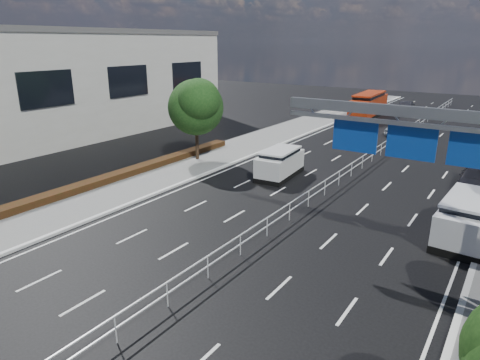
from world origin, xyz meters
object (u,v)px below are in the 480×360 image
Objects in this scene: white_minivan at (280,163)px; parked_car_dark at (474,178)px; near_car_silver at (398,129)px; red_bus at (369,105)px; parked_car_teal at (467,226)px; overhead_gantry at (431,138)px; near_car_dark at (407,106)px; silver_minivan at (468,219)px.

white_minivan reaches higher than parked_car_dark.
near_car_silver is at bearing 75.42° from white_minivan.
red_bus is 2.23× the size of parked_car_teal.
overhead_gantry is 2.32× the size of near_car_dark.
silver_minivan is (9.30, -23.30, 0.39)m from near_car_silver.
white_minivan is at bearing 164.26° from parked_car_teal.
silver_minivan is at bearing -89.13° from parked_car_teal.
parked_car_dark is (11.94, 5.07, -0.35)m from white_minivan.
overhead_gantry is 2.15× the size of white_minivan.
parked_car_dark is (0.88, 12.96, -4.97)m from overhead_gantry.
near_car_silver is (6.18, -9.34, -0.90)m from red_bus.
overhead_gantry is 39.31m from red_bus.
near_car_silver reaches higher than parked_car_dark.
overhead_gantry reaches higher than parked_car_dark.
red_bus reaches higher than near_car_dark.
near_car_silver is at bearing -59.53° from red_bus.
overhead_gantry reaches higher than silver_minivan.
parked_car_dark is (-0.68, 9.05, -0.45)m from silver_minivan.
red_bus is 27.86m from parked_car_dark.
near_car_dark reaches higher than near_car_silver.
near_car_silver is at bearing 119.31° from parked_car_dark.
near_car_dark is (-10.90, 44.00, -4.88)m from overhead_gantry.
silver_minivan is 0.49m from parked_car_teal.
near_car_dark reaches higher than parked_car_teal.
silver_minivan reaches higher than parked_car_dark.
overhead_gantry is at bearing -95.76° from parked_car_dark.
parked_car_teal reaches higher than parked_car_dark.
overhead_gantry is at bearing 110.52° from near_car_silver.
silver_minivan is 1.25× the size of parked_car_dark.
silver_minivan is at bearing -22.35° from white_minivan.
red_bus is at bearing 110.85° from overhead_gantry.
white_minivan reaches higher than parked_car_teal.
near_car_silver reaches higher than parked_car_teal.
white_minivan is at bearing -158.85° from parked_car_dark.
white_minivan is at bearing -87.31° from red_bus.
white_minivan is at bearing 144.49° from overhead_gantry.
parked_car_dark is (11.78, -31.04, -0.09)m from near_car_dark.
red_bus is (-13.92, 36.55, -4.01)m from overhead_gantry.
white_minivan is at bearing 86.12° from near_car_dark.
silver_minivan is at bearing 116.40° from near_car_silver.
silver_minivan is 1.17× the size of parked_car_teal.
parked_car_teal is (12.62, -3.76, -0.34)m from white_minivan.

